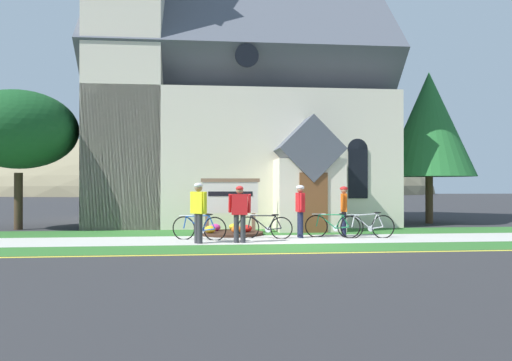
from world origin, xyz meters
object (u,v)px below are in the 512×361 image
(roadside_conifer, at_px, (429,124))
(church_sign, at_px, (230,197))
(cyclist_in_white_jersey, at_px, (198,208))
(bicycle_silver, at_px, (265,227))
(bicycle_yellow, at_px, (199,228))
(cyclist_in_green_jersey, at_px, (300,207))
(bicycle_red, at_px, (368,226))
(cyclist_in_orange_jersey, at_px, (240,210))
(bicycle_white, at_px, (333,226))
(cyclist_in_red_jersey, at_px, (344,207))
(yard_deciduous_tree, at_px, (19,130))

(roadside_conifer, bearing_deg, church_sign, -157.51)
(cyclist_in_white_jersey, bearing_deg, bicycle_silver, 29.20)
(church_sign, relative_size, bicycle_yellow, 1.24)
(bicycle_yellow, distance_m, cyclist_in_green_jersey, 3.23)
(bicycle_silver, xyz_separation_m, bicycle_red, (3.22, -0.22, 0.02))
(bicycle_red, bearing_deg, cyclist_in_orange_jersey, -167.94)
(bicycle_silver, relative_size, cyclist_in_green_jersey, 1.01)
(bicycle_yellow, height_order, cyclist_in_orange_jersey, cyclist_in_orange_jersey)
(church_sign, height_order, bicycle_white, church_sign)
(roadside_conifer, bearing_deg, bicycle_yellow, -149.76)
(bicycle_red, distance_m, cyclist_in_green_jersey, 2.19)
(bicycle_white, bearing_deg, cyclist_in_white_jersey, -163.39)
(cyclist_in_green_jersey, xyz_separation_m, cyclist_in_white_jersey, (-3.18, -1.27, 0.05))
(cyclist_in_green_jersey, bearing_deg, bicycle_white, -0.30)
(bicycle_silver, bearing_deg, cyclist_in_red_jersey, 9.43)
(cyclist_in_orange_jersey, xyz_separation_m, roadside_conifer, (8.72, 6.66, 3.33))
(bicycle_silver, height_order, roadside_conifer, roadside_conifer)
(church_sign, bearing_deg, cyclist_in_green_jersey, -40.22)
(bicycle_red, distance_m, yard_deciduous_tree, 13.17)
(bicycle_white, distance_m, cyclist_in_orange_jersey, 3.33)
(bicycle_white, bearing_deg, cyclist_in_orange_jersey, -158.30)
(cyclist_in_red_jersey, height_order, roadside_conifer, roadside_conifer)
(church_sign, relative_size, cyclist_in_green_jersey, 1.22)
(bicycle_white, relative_size, cyclist_in_orange_jersey, 1.01)
(cyclist_in_orange_jersey, relative_size, cyclist_in_white_jersey, 0.95)
(bicycle_white, height_order, cyclist_in_white_jersey, cyclist_in_white_jersey)
(yard_deciduous_tree, bearing_deg, roadside_conifer, 4.93)
(bicycle_red, height_order, cyclist_in_orange_jersey, cyclist_in_orange_jersey)
(bicycle_red, distance_m, roadside_conifer, 8.38)
(cyclist_in_orange_jersey, relative_size, roadside_conifer, 0.25)
(cyclist_in_orange_jersey, distance_m, yard_deciduous_tree, 9.85)
(cyclist_in_red_jersey, bearing_deg, roadside_conifer, 44.47)
(bicycle_silver, relative_size, cyclist_in_red_jersey, 1.04)
(church_sign, height_order, cyclist_in_orange_jersey, church_sign)
(bicycle_red, relative_size, yard_deciduous_tree, 0.34)
(bicycle_yellow, xyz_separation_m, roadside_conifer, (9.88, 5.76, 3.91))
(bicycle_yellow, bearing_deg, cyclist_in_orange_jersey, -37.75)
(church_sign, bearing_deg, cyclist_in_white_jersey, -109.43)
(bicycle_white, bearing_deg, church_sign, 150.44)
(cyclist_in_green_jersey, xyz_separation_m, roadside_conifer, (6.72, 5.44, 3.32))
(bicycle_red, height_order, yard_deciduous_tree, yard_deciduous_tree)
(bicycle_red, distance_m, cyclist_in_red_jersey, 1.04)
(cyclist_in_white_jersey, bearing_deg, bicycle_white, 16.61)
(bicycle_silver, xyz_separation_m, bicycle_white, (2.18, 0.12, 0.01))
(cyclist_in_green_jersey, bearing_deg, cyclist_in_red_jersey, 11.89)
(bicycle_white, relative_size, cyclist_in_white_jersey, 0.96)
(cyclist_in_red_jersey, xyz_separation_m, yard_deciduous_tree, (-11.39, 3.69, 2.78))
(church_sign, height_order, yard_deciduous_tree, yard_deciduous_tree)
(church_sign, distance_m, cyclist_in_white_jersey, 3.24)
(bicycle_red, xyz_separation_m, roadside_conifer, (4.64, 5.78, 3.91))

